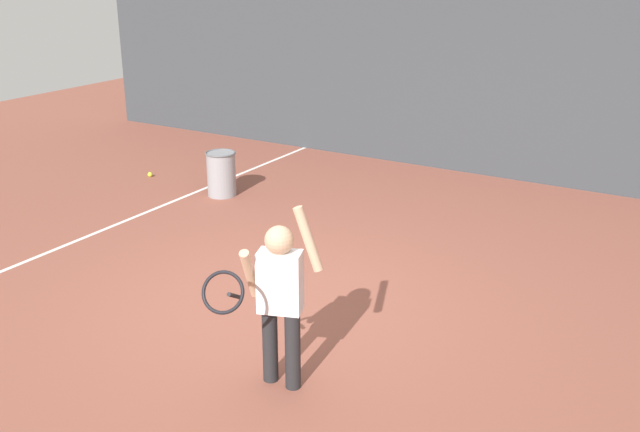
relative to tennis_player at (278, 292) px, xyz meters
name	(u,v)px	position (x,y,z in m)	size (l,w,h in m)	color
ground_plane	(281,300)	(-0.75, 1.13, -0.73)	(20.00, 20.00, 0.00)	brown
court_line_sideline	(139,215)	(-3.41, 2.13, -0.72)	(0.05, 9.00, 0.00)	white
back_fence_windscreen	(477,35)	(-0.75, 5.83, 1.15)	(12.97, 0.08, 3.75)	#383D42
fence_post_0	(128,10)	(-7.08, 5.89, 1.22)	(0.09, 0.09, 3.90)	slate
fence_post_1	(340,21)	(-2.86, 5.89, 1.22)	(0.09, 0.09, 3.90)	slate
tennis_player	(278,292)	(0.00, 0.00, 0.00)	(0.57, 0.74, 1.35)	#232326
ball_hopper	(221,173)	(-3.05, 3.23, -0.44)	(0.38, 0.38, 0.56)	gray
tennis_ball_0	(150,175)	(-4.39, 3.36, -0.69)	(0.07, 0.07, 0.07)	#CCE033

